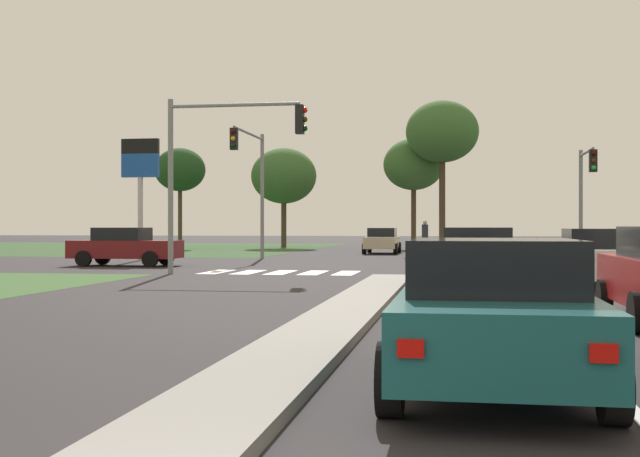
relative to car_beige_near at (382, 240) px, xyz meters
The scene contains 28 objects.
ground_plane 15.42m from the car_beige_near, 80.91° to the right, with size 200.00×200.00×0.00m, color #282628.
grass_verge_far_left 24.88m from the car_beige_near, 158.05° to the left, with size 35.00×35.00×0.01m, color #2D4C28.
median_island_near 34.30m from the car_beige_near, 85.93° to the right, with size 1.20×22.00×0.14m, color gray.
median_island_far 10.12m from the car_beige_near, 76.06° to the left, with size 1.20×36.00×0.14m, color gray.
lane_dash_second 36.11m from the car_beige_near, 80.54° to the right, with size 0.14×2.00×0.01m, color silver.
lane_dash_third 30.21m from the car_beige_near, 78.67° to the right, with size 0.14×2.00×0.01m, color silver.
lane_dash_fourth 24.36m from the car_beige_near, 75.90° to the right, with size 0.14×2.00×0.01m, color silver.
lane_dash_fifth 18.60m from the car_beige_near, 71.39° to the right, with size 0.14×2.00×0.01m, color silver.
stop_bar_near 23.07m from the car_beige_near, 74.32° to the right, with size 6.40×0.50×0.01m, color silver.
crosswalk_bar_near 20.80m from the car_beige_near, 101.00° to the right, with size 0.70×2.80×0.01m, color silver.
crosswalk_bar_second 20.61m from the car_beige_near, 97.86° to the right, with size 0.70×2.80×0.01m, color silver.
crosswalk_bar_third 20.49m from the car_beige_near, 94.67° to the right, with size 0.70×2.80×0.01m, color silver.
crosswalk_bar_fourth 20.42m from the car_beige_near, 91.45° to the right, with size 0.70×2.80×0.01m, color silver.
crosswalk_bar_fifth 20.43m from the car_beige_near, 88.22° to the right, with size 0.70×2.80×0.01m, color silver.
car_beige_near is the anchor object (origin of this frame).
car_maroon_fourth 18.96m from the car_beige_near, 118.14° to the right, with size 4.40×2.02×1.56m.
car_white_fifth 26.67m from the car_beige_near, 72.33° to the right, with size 2.08×4.62×1.55m.
car_silver_sixth 28.20m from the car_beige_near, 80.05° to the right, with size 2.01×4.41×1.59m.
car_teal_seventh 40.31m from the car_beige_near, 83.22° to the right, with size 2.03×4.61×1.49m.
traffic_signal_far_left 12.26m from the car_beige_near, 116.09° to the right, with size 0.32×5.57×6.17m.
traffic_signal_near_left 22.32m from the car_beige_near, 99.07° to the right, with size 4.79×0.32×5.90m.
traffic_signal_far_right 14.45m from the car_beige_near, 45.01° to the right, with size 0.32×3.90×5.15m.
pedestrian_at_median 5.06m from the car_beige_near, 58.07° to the right, with size 0.34×0.34×1.79m.
fuel_price_totem 15.95m from the car_beige_near, 131.26° to the right, with size 1.80×0.24×5.71m.
treeline_near 19.03m from the car_beige_near, 148.75° to the left, with size 3.72×3.72×7.33m.
treeline_second 15.56m from the car_beige_near, 124.89° to the left, with size 4.90×4.90×7.46m.
treeline_third 13.37m from the car_beige_near, 84.44° to the left, with size 4.42×4.42×8.00m.
treeline_fourth 12.75m from the car_beige_near, 71.49° to the left, with size 5.07×5.07×10.37m.
Camera 1 is at (1.99, -3.26, 1.62)m, focal length 46.43 mm.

